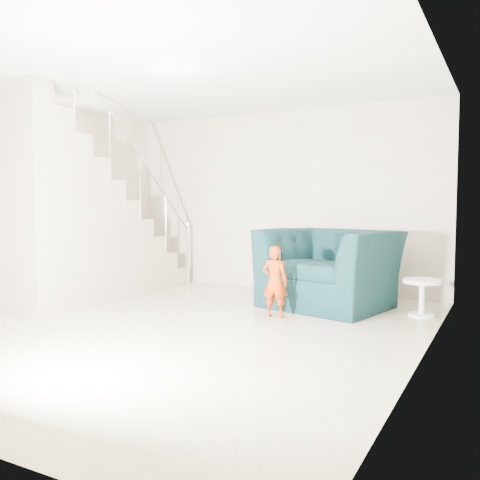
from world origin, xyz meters
name	(u,v)px	position (x,y,z in m)	size (l,w,h in m)	color
floor	(175,326)	(0.00, 0.00, 0.00)	(5.50, 5.50, 0.00)	tan
ceiling	(172,67)	(0.00, 0.00, 2.70)	(5.50, 5.50, 0.00)	silver
back_wall	(279,201)	(0.00, 2.75, 1.35)	(5.00, 5.00, 0.00)	#AEA18D
left_wall	(13,200)	(-2.50, 0.00, 1.35)	(5.50, 5.50, 0.00)	#AEA18D
right_wall	(425,197)	(2.50, 0.00, 1.35)	(5.50, 5.50, 0.00)	#AEA18D
armchair	(329,268)	(1.12, 1.78, 0.49)	(1.50, 1.31, 0.98)	black
toddler	(275,281)	(0.76, 0.89, 0.41)	(0.30, 0.20, 0.82)	#8E1E04
side_table	(422,291)	(2.25, 1.72, 0.29)	(0.43, 0.43, 0.43)	white
staircase	(75,230)	(-2.00, 0.55, 0.95)	(1.02, 3.03, 3.62)	#ADA089
cushion	(352,248)	(1.33, 2.07, 0.74)	(0.41, 0.12, 0.39)	black
throw	(278,256)	(0.45, 1.70, 0.61)	(0.05, 0.51, 0.57)	black
phone	(281,256)	(0.84, 0.87, 0.72)	(0.02, 0.05, 0.10)	black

